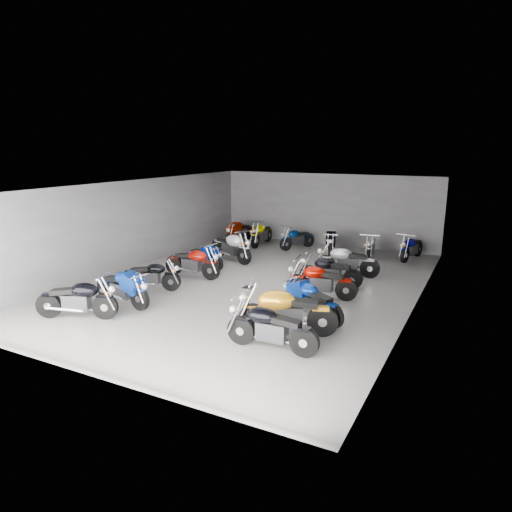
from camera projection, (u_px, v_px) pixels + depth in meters
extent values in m
plane|color=gray|center=(255.00, 283.00, 14.97)|extent=(14.00, 14.00, 0.00)
cube|color=slate|center=(327.00, 209.00, 20.64)|extent=(10.00, 0.10, 3.20)
cube|color=slate|center=(135.00, 224.00, 16.83)|extent=(0.10, 14.00, 3.20)
cube|color=slate|center=(419.00, 252.00, 12.36)|extent=(0.10, 14.00, 3.20)
cube|color=black|center=(255.00, 185.00, 14.22)|extent=(10.00, 14.00, 0.04)
cube|color=black|center=(248.00, 287.00, 14.54)|extent=(0.32, 0.32, 0.01)
cylinder|color=black|center=(105.00, 307.00, 11.81)|extent=(0.67, 0.39, 0.67)
cylinder|color=black|center=(49.00, 305.00, 11.92)|extent=(0.68, 0.41, 0.67)
cube|color=#2D2D30|center=(77.00, 302.00, 11.84)|extent=(0.75, 0.55, 0.42)
ellipsoid|color=black|center=(84.00, 290.00, 11.75)|extent=(0.82, 0.66, 0.38)
cube|color=black|center=(63.00, 291.00, 11.80)|extent=(0.70, 0.52, 0.19)
cylinder|color=black|center=(140.00, 299.00, 12.46)|extent=(0.67, 0.23, 0.66)
cylinder|color=black|center=(106.00, 289.00, 13.31)|extent=(0.67, 0.25, 0.66)
cube|color=#2D2D30|center=(122.00, 290.00, 12.86)|extent=(0.71, 0.40, 0.41)
ellipsoid|color=#0C3295|center=(126.00, 280.00, 12.65)|extent=(0.75, 0.51, 0.37)
cube|color=black|center=(114.00, 278.00, 12.98)|extent=(0.66, 0.38, 0.19)
cylinder|color=black|center=(171.00, 281.00, 14.14)|extent=(0.61, 0.32, 0.60)
cylinder|color=black|center=(129.00, 280.00, 14.30)|extent=(0.61, 0.34, 0.60)
cube|color=#2D2D30|center=(150.00, 278.00, 14.20)|extent=(0.67, 0.48, 0.38)
ellipsoid|color=black|center=(156.00, 269.00, 14.10)|extent=(0.73, 0.57, 0.34)
cube|color=black|center=(140.00, 269.00, 14.17)|extent=(0.63, 0.45, 0.17)
cylinder|color=black|center=(211.00, 270.00, 15.30)|extent=(0.67, 0.14, 0.67)
cylinder|color=black|center=(174.00, 265.00, 15.97)|extent=(0.67, 0.16, 0.67)
cube|color=#2D2D30|center=(192.00, 265.00, 15.61)|extent=(0.68, 0.31, 0.42)
ellipsoid|color=maroon|center=(197.00, 256.00, 15.43)|extent=(0.71, 0.42, 0.37)
cube|color=black|center=(184.00, 255.00, 15.69)|extent=(0.63, 0.29, 0.19)
cylinder|color=black|center=(216.00, 263.00, 16.41)|extent=(0.57, 0.21, 0.56)
cylinder|color=black|center=(191.00, 258.00, 17.17)|extent=(0.58, 0.23, 0.56)
cube|color=#2D2D30|center=(204.00, 258.00, 16.77)|extent=(0.61, 0.36, 0.35)
ellipsoid|color=#0124AB|center=(207.00, 252.00, 16.59)|extent=(0.65, 0.45, 0.32)
cube|color=black|center=(198.00, 251.00, 16.88)|extent=(0.57, 0.34, 0.16)
cylinder|color=black|center=(244.00, 255.00, 17.30)|extent=(0.72, 0.40, 0.72)
cylinder|color=black|center=(218.00, 248.00, 18.50)|extent=(0.73, 0.42, 0.72)
cube|color=#2D2D30|center=(231.00, 249.00, 17.87)|extent=(0.81, 0.58, 0.45)
ellipsoid|color=silver|center=(234.00, 241.00, 17.61)|extent=(0.88, 0.70, 0.41)
cube|color=black|center=(225.00, 239.00, 18.06)|extent=(0.75, 0.55, 0.21)
cylinder|color=black|center=(241.00, 330.00, 10.31)|extent=(0.67, 0.16, 0.66)
cylinder|color=black|center=(304.00, 342.00, 9.69)|extent=(0.67, 0.18, 0.66)
cube|color=#2D2D30|center=(272.00, 332.00, 9.98)|extent=(0.68, 0.34, 0.41)
ellipsoid|color=black|center=(262.00, 316.00, 9.99)|extent=(0.72, 0.44, 0.37)
cube|color=black|center=(286.00, 322.00, 9.77)|extent=(0.64, 0.32, 0.19)
cylinder|color=black|center=(253.00, 318.00, 10.92)|extent=(0.74, 0.40, 0.73)
cylinder|color=black|center=(322.00, 321.00, 10.75)|extent=(0.75, 0.43, 0.73)
cube|color=#2D2D30|center=(287.00, 315.00, 10.80)|extent=(0.82, 0.59, 0.46)
ellipsoid|color=orange|center=(277.00, 300.00, 10.75)|extent=(0.89, 0.71, 0.41)
cube|color=black|center=(303.00, 303.00, 10.69)|extent=(0.77, 0.55, 0.21)
cylinder|color=black|center=(292.00, 301.00, 12.30)|extent=(0.64, 0.37, 0.64)
cylinder|color=black|center=(332.00, 316.00, 11.21)|extent=(0.65, 0.39, 0.64)
cube|color=#2D2D30|center=(311.00, 304.00, 11.73)|extent=(0.72, 0.53, 0.40)
ellipsoid|color=navy|center=(305.00, 290.00, 11.82)|extent=(0.78, 0.64, 0.36)
cube|color=black|center=(321.00, 297.00, 11.43)|extent=(0.67, 0.50, 0.18)
cylinder|color=black|center=(297.00, 285.00, 13.73)|extent=(0.66, 0.21, 0.65)
cylinder|color=black|center=(346.00, 290.00, 13.24)|extent=(0.66, 0.23, 0.65)
cube|color=#2D2D30|center=(322.00, 284.00, 13.46)|extent=(0.69, 0.39, 0.41)
ellipsoid|color=#890901|center=(314.00, 273.00, 13.46)|extent=(0.74, 0.49, 0.37)
cube|color=black|center=(333.00, 276.00, 13.28)|extent=(0.65, 0.36, 0.18)
cylinder|color=black|center=(309.00, 275.00, 14.84)|extent=(0.64, 0.20, 0.63)
cylinder|color=black|center=(353.00, 279.00, 14.36)|extent=(0.64, 0.22, 0.63)
cube|color=#2D2D30|center=(331.00, 274.00, 14.58)|extent=(0.67, 0.37, 0.39)
ellipsoid|color=black|center=(324.00, 264.00, 14.58)|extent=(0.71, 0.47, 0.35)
cube|color=black|center=(341.00, 267.00, 14.41)|extent=(0.62, 0.34, 0.18)
cylinder|color=black|center=(325.00, 265.00, 16.00)|extent=(0.68, 0.24, 0.67)
cylinder|color=black|center=(370.00, 268.00, 15.54)|extent=(0.69, 0.26, 0.67)
cube|color=#2D2D30|center=(348.00, 264.00, 15.74)|extent=(0.72, 0.42, 0.42)
ellipsoid|color=#A8A7AC|center=(341.00, 254.00, 15.74)|extent=(0.77, 0.53, 0.38)
cube|color=black|center=(358.00, 256.00, 15.57)|extent=(0.68, 0.39, 0.19)
cylinder|color=black|center=(231.00, 238.00, 20.85)|extent=(0.21, 0.64, 0.63)
cylinder|color=black|center=(249.00, 233.00, 21.99)|extent=(0.23, 0.65, 0.63)
cube|color=#2D2D30|center=(240.00, 233.00, 21.40)|extent=(0.38, 0.68, 0.39)
ellipsoid|color=maroon|center=(238.00, 227.00, 21.15)|extent=(0.48, 0.72, 0.36)
cube|color=black|center=(244.00, 226.00, 21.59)|extent=(0.35, 0.63, 0.18)
cylinder|color=black|center=(255.00, 241.00, 20.05)|extent=(0.19, 0.69, 0.68)
cylinder|color=black|center=(268.00, 235.00, 21.42)|extent=(0.21, 0.69, 0.68)
cube|color=#2D2D30|center=(262.00, 235.00, 20.71)|extent=(0.37, 0.71, 0.42)
ellipsoid|color=#C1C401|center=(260.00, 229.00, 20.42)|extent=(0.48, 0.75, 0.38)
cube|color=black|center=(264.00, 228.00, 20.95)|extent=(0.35, 0.67, 0.19)
cylinder|color=black|center=(286.00, 244.00, 19.57)|extent=(0.36, 0.59, 0.60)
cylinder|color=black|center=(308.00, 240.00, 20.37)|extent=(0.38, 0.60, 0.60)
cube|color=#2D2D30|center=(297.00, 240.00, 19.95)|extent=(0.51, 0.67, 0.37)
ellipsoid|color=navy|center=(294.00, 234.00, 19.76)|extent=(0.60, 0.73, 0.34)
cube|color=black|center=(302.00, 233.00, 20.07)|extent=(0.48, 0.62, 0.17)
cylinder|color=black|center=(330.00, 250.00, 18.42)|extent=(0.30, 0.65, 0.64)
cylinder|color=black|center=(332.00, 242.00, 19.80)|extent=(0.32, 0.66, 0.64)
cube|color=#2D2D30|center=(331.00, 244.00, 19.09)|extent=(0.46, 0.71, 0.40)
ellipsoid|color=black|center=(331.00, 237.00, 18.80)|extent=(0.57, 0.76, 0.36)
cube|color=black|center=(332.00, 236.00, 19.33)|extent=(0.43, 0.66, 0.18)
cylinder|color=black|center=(369.00, 254.00, 17.77)|extent=(0.21, 0.60, 0.59)
cylinder|color=black|center=(372.00, 247.00, 19.00)|extent=(0.22, 0.60, 0.59)
cube|color=#2D2D30|center=(371.00, 248.00, 18.37)|extent=(0.36, 0.63, 0.37)
ellipsoid|color=#B2B1B8|center=(371.00, 242.00, 18.11)|extent=(0.46, 0.67, 0.33)
cube|color=black|center=(372.00, 241.00, 18.58)|extent=(0.34, 0.59, 0.17)
cylinder|color=black|center=(405.00, 255.00, 17.56)|extent=(0.25, 0.63, 0.62)
cylinder|color=black|center=(418.00, 249.00, 18.61)|extent=(0.27, 0.63, 0.62)
cube|color=#2D2D30|center=(412.00, 249.00, 18.06)|extent=(0.41, 0.67, 0.39)
ellipsoid|color=#06049A|center=(410.00, 243.00, 17.83)|extent=(0.51, 0.72, 0.35)
cube|color=black|center=(415.00, 242.00, 18.23)|extent=(0.39, 0.63, 0.18)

